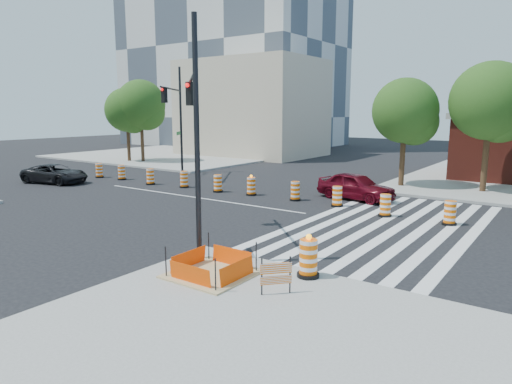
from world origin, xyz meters
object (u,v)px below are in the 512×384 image
dark_suv (55,174)px  signal_pole_nw (176,110)px  red_coupe (356,186)px  signal_pole_se (194,117)px

dark_suv → signal_pole_nw: bearing=-42.7°
dark_suv → signal_pole_nw: size_ratio=0.57×
red_coupe → signal_pole_nw: size_ratio=0.55×
red_coupe → signal_pole_nw: bearing=95.8°
signal_pole_nw → dark_suv: bearing=-62.1°
dark_suv → red_coupe: bearing=-85.0°
red_coupe → signal_pole_se: 12.33m
red_coupe → signal_pole_se: bearing=-173.9°
red_coupe → signal_pole_se: size_ratio=0.58×
red_coupe → signal_pole_nw: (-14.54, 1.10, 4.09)m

